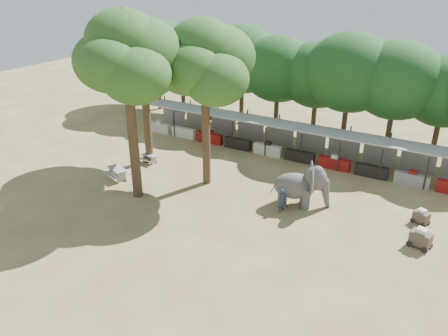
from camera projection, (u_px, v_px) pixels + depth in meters
The scene contains 12 objects.
ground at pixel (196, 234), 25.32m from camera, with size 100.00×100.00×0.00m, color brown.
vendor_stalls at pixel (288, 141), 35.75m from camera, with size 28.00×2.99×2.80m.
yard_tree_left at pixel (142, 57), 31.75m from camera, with size 7.10×6.90×11.02m.
yard_tree_center at pixel (126, 57), 26.03m from camera, with size 7.10×6.90×12.04m.
yard_tree_back at pixel (205, 62), 28.10m from camera, with size 7.10×6.90×11.36m.
backdrop_trees at pixel (314, 76), 38.03m from camera, with size 46.46×5.95×8.33m.
elephant at pixel (302, 186), 27.79m from camera, with size 3.83×2.94×2.85m.
handler at pixel (282, 200), 27.35m from camera, with size 0.57×0.38×1.59m, color #26384C.
picnic_table_near at pixel (118, 172), 31.77m from camera, with size 2.07×1.97×0.83m.
picnic_table_far at pixel (149, 157), 34.55m from camera, with size 1.49×1.36×0.68m.
cart_front at pixel (421, 238), 23.88m from camera, with size 1.36×1.07×1.17m.
cart_back at pixel (421, 216), 26.18m from camera, with size 1.15×0.97×0.95m.
Camera 1 is at (12.14, -17.79, 13.95)m, focal length 35.00 mm.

